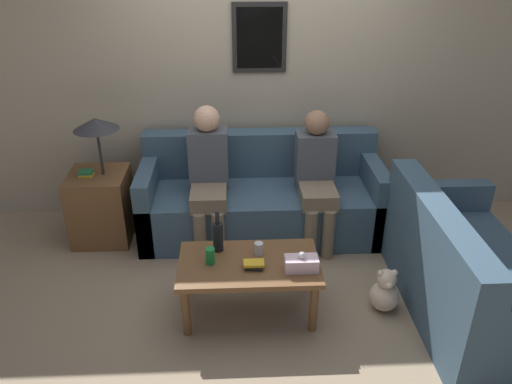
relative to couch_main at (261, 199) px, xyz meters
The scene contains 14 objects.
ground_plane 0.59m from the couch_main, 90.00° to the right, with size 16.00×16.00×0.00m, color gray.
wall_back 1.09m from the couch_main, 90.00° to the left, with size 9.00×0.08×2.60m.
couch_main is the anchor object (origin of this frame).
couch_side 1.87m from the couch_main, 41.23° to the right, with size 0.84×1.63×0.88m.
coffee_table 1.17m from the couch_main, 97.47° to the right, with size 1.00×0.58×0.43m.
side_table_with_lamp 1.45m from the couch_main, behind, with size 0.51×0.51×1.15m.
wine_bottle 1.09m from the couch_main, 110.41° to the right, with size 0.08×0.08×0.32m.
drinking_glass 1.08m from the couch_main, 94.14° to the right, with size 0.06×0.06×0.09m.
book_stack 1.25m from the couch_main, 95.53° to the right, with size 0.14×0.10×0.05m.
soda_can 1.25m from the couch_main, 110.07° to the right, with size 0.07×0.07×0.12m.
tissue_box 1.30m from the couch_main, 80.70° to the right, with size 0.23×0.12×0.15m.
person_left 0.62m from the couch_main, 160.77° to the right, with size 0.34×0.61×1.24m.
person_right 0.61m from the couch_main, 20.02° to the right, with size 0.34×0.61×1.18m.
teddy_bear 1.47m from the couch_main, 54.34° to the right, with size 0.22×0.22×0.35m.
Camera 1 is at (-0.23, -3.58, 2.50)m, focal length 35.00 mm.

